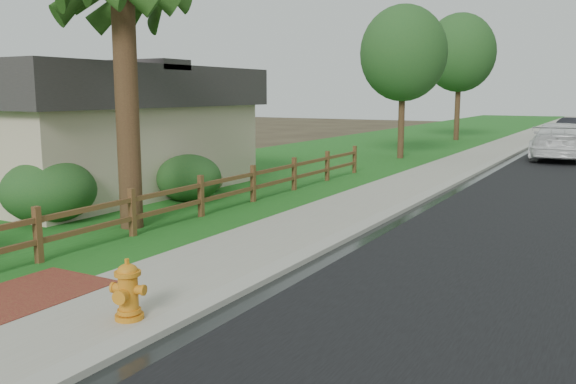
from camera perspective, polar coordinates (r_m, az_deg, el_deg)
The scene contains 17 objects.
ground at distance 9.30m, azimuth -10.02°, elevation -10.45°, with size 120.00×120.00×0.00m, color #342A1C.
curb at distance 42.15m, azimuth 22.35°, elevation 4.44°, with size 0.40×90.00×0.12m, color #9C9A8E.
wet_gutter at distance 42.11m, azimuth 22.82°, elevation 4.36°, with size 0.50×90.00×0.00m, color black.
sidewalk at distance 42.33m, azimuth 20.60°, elevation 4.55°, with size 2.20×90.00×0.10m, color gray.
grass_strip at distance 42.67m, azimuth 18.08°, elevation 4.69°, with size 1.60×90.00×0.06m, color #195217.
lawn_near at distance 43.99m, azimuth 11.41°, elevation 5.08°, with size 9.00×90.00×0.04m, color #195217.
brick_patch at distance 10.16m, azimuth -23.48°, elevation -9.05°, with size 1.60×2.40×0.11m, color maroon.
ranch_fence at distance 16.23m, azimuth -5.57°, elevation 0.39°, with size 0.12×16.92×1.10m.
house at distance 21.57m, azimuth -21.09°, elevation 5.92°, with size 10.60×9.60×4.05m.
fire_hydrant at distance 8.54m, azimuth -14.74°, elevation -9.00°, with size 0.55×0.45×0.84m.
white_suv at distance 31.24m, azimuth 24.06°, elevation 4.38°, with size 2.40×5.91×1.72m, color white.
dark_car_far at distance 45.78m, azimuth 25.02°, elevation 5.44°, with size 1.49×4.28×1.41m, color black.
boulder at distance 19.41m, azimuth -7.65°, elevation 1.12°, with size 1.16×0.87×0.77m, color brown.
shrub_b at distance 15.73m, azimuth -21.47°, elevation 0.11°, with size 2.24×2.24×1.57m, color #1A4A20.
shrub_c at distance 17.79m, azimuth -9.26°, elevation 1.30°, with size 1.89×1.89×1.36m, color #1A4A20.
tree_near_left at distance 29.33m, azimuth 10.74°, elevation 12.61°, with size 4.02×4.02×7.12m.
tree_mid_left at distance 41.58m, azimuth 15.78°, elevation 12.42°, with size 4.56×4.56×8.15m.
Camera 1 is at (5.62, -6.71, 3.12)m, focal length 38.00 mm.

